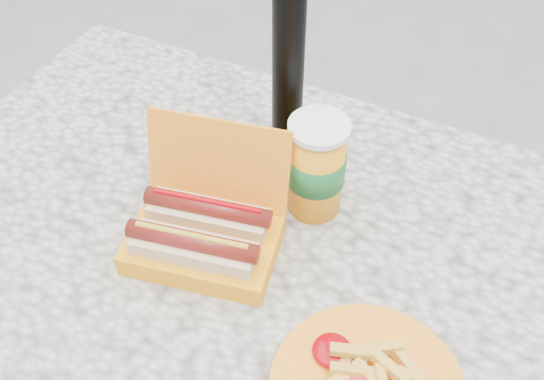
% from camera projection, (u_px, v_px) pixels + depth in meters
% --- Properties ---
extents(picnic_table, '(1.20, 0.80, 0.75)m').
position_uv_depth(picnic_table, '(247.00, 269.00, 1.07)').
color(picnic_table, beige).
rests_on(picnic_table, ground).
extents(hotdog_box, '(0.26, 0.23, 0.18)m').
position_uv_depth(hotdog_box, '(204.00, 233.00, 0.93)').
color(hotdog_box, orange).
rests_on(hotdog_box, picnic_table).
extents(soda_cup, '(0.10, 0.10, 0.18)m').
position_uv_depth(soda_cup, '(316.00, 167.00, 0.96)').
color(soda_cup, '#FF9C16').
rests_on(soda_cup, picnic_table).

